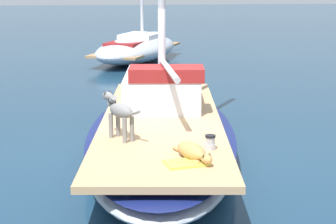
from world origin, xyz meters
The scene contains 8 objects.
ground_plane centered at (0.00, 0.00, 0.00)m, with size 120.00×120.00×0.00m, color navy.
sailboat_main centered at (0.00, 0.00, 0.34)m, with size 3.33×7.48×0.66m.
cabin_house centered at (0.14, 1.11, 1.01)m, with size 1.65×2.37×0.84m.
dog_grey centered at (-0.76, -1.20, 1.08)m, with size 0.58×0.83×0.70m.
dog_tan centered at (0.18, -2.32, 0.77)m, with size 0.48×0.91×0.22m.
deck_winch centered at (0.50, -1.89, 0.76)m, with size 0.16×0.16×0.21m.
deck_towel centered at (0.07, -2.51, 0.68)m, with size 0.56×0.36×0.03m, color #D8D14C.
moored_boat_far_astern centered at (0.29, 11.63, 0.51)m, with size 4.46×6.11×7.04m.
Camera 1 is at (-0.98, -9.42, 3.02)m, focal length 59.86 mm.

